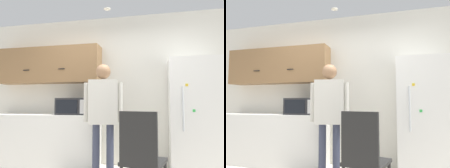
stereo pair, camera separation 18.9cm
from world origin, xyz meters
The scene contains 8 objects.
back_wall centered at (0.00, 1.75, 1.35)m, with size 6.00×0.06×2.70m.
counter centered at (-1.20, 1.43, 0.45)m, with size 1.99×0.58×0.90m.
upper_cabinets centered at (-1.20, 1.55, 1.80)m, with size 1.99×0.36×0.67m.
microwave centered at (-0.62, 1.41, 1.04)m, with size 0.53×0.42×0.28m.
person centered at (0.01, 0.98, 1.03)m, with size 0.57×0.30×1.68m.
refrigerator centered at (1.36, 1.36, 0.88)m, with size 0.77×0.73×1.76m.
chair centered at (0.62, 0.32, 0.54)m, with size 0.55×0.55×1.01m.
ceiling_light centered at (0.00, 1.28, 2.68)m, with size 0.11×0.11×0.01m.
Camera 2 is at (1.02, -2.13, 1.11)m, focal length 35.00 mm.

